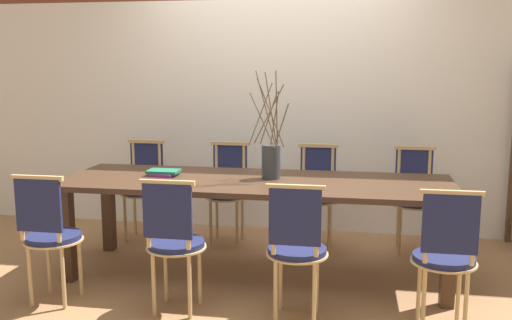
{
  "coord_description": "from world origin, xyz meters",
  "views": [
    {
      "loc": [
        0.7,
        -4.07,
        1.58
      ],
      "look_at": [
        0.0,
        0.0,
        0.88
      ],
      "focal_mm": 40.0,
      "sensor_mm": 36.0,
      "label": 1
    }
  ],
  "objects_px": {
    "chair_near_center": "(297,245)",
    "book_stack": "(164,173)",
    "chair_far_center": "(317,191)",
    "vase_centerpiece": "(271,159)",
    "dining_table": "(256,191)"
  },
  "relations": [
    {
      "from": "vase_centerpiece",
      "to": "chair_far_center",
      "type": "bearing_deg",
      "value": 65.87
    },
    {
      "from": "chair_far_center",
      "to": "book_stack",
      "type": "xyz_separation_m",
      "value": [
        -1.13,
        -0.7,
        0.26
      ]
    },
    {
      "from": "vase_centerpiece",
      "to": "book_stack",
      "type": "relative_size",
      "value": 3.34
    },
    {
      "from": "chair_far_center",
      "to": "dining_table",
      "type": "bearing_deg",
      "value": 61.75
    },
    {
      "from": "dining_table",
      "to": "book_stack",
      "type": "xyz_separation_m",
      "value": [
        -0.73,
        0.06,
        0.1
      ]
    },
    {
      "from": "vase_centerpiece",
      "to": "book_stack",
      "type": "distance_m",
      "value": 0.84
    },
    {
      "from": "dining_table",
      "to": "chair_near_center",
      "type": "height_order",
      "value": "chair_near_center"
    },
    {
      "from": "dining_table",
      "to": "chair_far_center",
      "type": "distance_m",
      "value": 0.87
    },
    {
      "from": "chair_far_center",
      "to": "vase_centerpiece",
      "type": "height_order",
      "value": "vase_centerpiece"
    },
    {
      "from": "chair_near_center",
      "to": "vase_centerpiece",
      "type": "bearing_deg",
      "value": 108.65
    },
    {
      "from": "vase_centerpiece",
      "to": "book_stack",
      "type": "xyz_separation_m",
      "value": [
        -0.83,
        -0.02,
        -0.13
      ]
    },
    {
      "from": "dining_table",
      "to": "book_stack",
      "type": "height_order",
      "value": "book_stack"
    },
    {
      "from": "chair_near_center",
      "to": "book_stack",
      "type": "bearing_deg",
      "value": 143.98
    },
    {
      "from": "chair_near_center",
      "to": "vase_centerpiece",
      "type": "distance_m",
      "value": 0.95
    },
    {
      "from": "dining_table",
      "to": "chair_near_center",
      "type": "distance_m",
      "value": 0.86
    }
  ]
}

